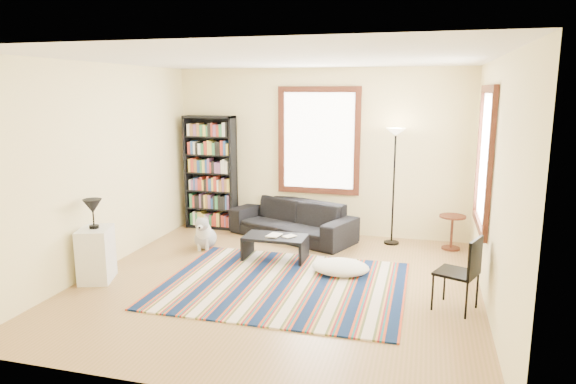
% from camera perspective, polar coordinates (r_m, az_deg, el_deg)
% --- Properties ---
extents(floor, '(5.00, 5.00, 0.10)m').
position_cam_1_polar(floor, '(6.71, -1.14, -10.49)').
color(floor, '#9E7248').
rests_on(floor, ground).
extents(ceiling, '(5.00, 5.00, 0.10)m').
position_cam_1_polar(ceiling, '(6.25, -1.25, 15.05)').
color(ceiling, white).
rests_on(ceiling, floor).
extents(wall_back, '(5.00, 0.10, 2.80)m').
position_cam_1_polar(wall_back, '(8.77, 3.53, 4.45)').
color(wall_back, '#FFF1AB').
rests_on(wall_back, floor).
extents(wall_front, '(5.00, 0.10, 2.80)m').
position_cam_1_polar(wall_front, '(3.99, -11.59, -4.03)').
color(wall_front, '#FFF1AB').
rests_on(wall_front, floor).
extents(wall_left, '(0.10, 5.00, 2.80)m').
position_cam_1_polar(wall_left, '(7.45, -20.39, 2.55)').
color(wall_left, '#FFF1AB').
rests_on(wall_left, floor).
extents(wall_right, '(0.10, 5.00, 2.80)m').
position_cam_1_polar(wall_right, '(6.12, 22.37, 0.65)').
color(wall_right, '#FFF1AB').
rests_on(wall_right, floor).
extents(window_back, '(1.20, 0.06, 1.60)m').
position_cam_1_polar(window_back, '(8.67, 3.44, 5.70)').
color(window_back, white).
rests_on(window_back, wall_back).
extents(window_right, '(0.06, 1.20, 1.60)m').
position_cam_1_polar(window_right, '(6.87, 21.05, 3.51)').
color(window_right, white).
rests_on(window_right, wall_right).
extents(rug, '(3.03, 2.42, 0.02)m').
position_cam_1_polar(rug, '(6.62, -0.49, -10.23)').
color(rug, '#0D1E41').
rests_on(rug, floor).
extents(sofa, '(2.28, 1.55, 0.62)m').
position_cam_1_polar(sofa, '(8.57, 0.46, -3.11)').
color(sofa, black).
rests_on(sofa, floor).
extents(bookshelf, '(0.90, 0.30, 2.00)m').
position_cam_1_polar(bookshelf, '(9.19, -8.59, 2.14)').
color(bookshelf, black).
rests_on(bookshelf, floor).
extents(coffee_table, '(0.98, 0.66, 0.36)m').
position_cam_1_polar(coffee_table, '(7.52, -1.42, -6.22)').
color(coffee_table, black).
rests_on(coffee_table, floor).
extents(book_a, '(0.21, 0.26, 0.02)m').
position_cam_1_polar(book_a, '(7.49, -2.16, -4.76)').
color(book_a, beige).
rests_on(book_a, coffee_table).
extents(book_b, '(0.22, 0.24, 0.01)m').
position_cam_1_polar(book_b, '(7.47, -0.21, -4.83)').
color(book_b, beige).
rests_on(book_b, coffee_table).
extents(floor_cushion, '(0.92, 0.80, 0.19)m').
position_cam_1_polar(floor_cushion, '(7.01, 5.86, -8.31)').
color(floor_cushion, silver).
rests_on(floor_cushion, floor).
extents(floor_lamp, '(0.40, 0.40, 1.86)m').
position_cam_1_polar(floor_lamp, '(8.28, 11.65, 0.54)').
color(floor_lamp, black).
rests_on(floor_lamp, floor).
extents(side_table, '(0.42, 0.42, 0.54)m').
position_cam_1_polar(side_table, '(8.37, 17.72, -4.30)').
color(side_table, '#4E2213').
rests_on(side_table, floor).
extents(folding_chair, '(0.54, 0.53, 0.86)m').
position_cam_1_polar(folding_chair, '(6.10, 18.18, -8.54)').
color(folding_chair, black).
rests_on(folding_chair, floor).
extents(white_cabinet, '(0.52, 0.60, 0.70)m').
position_cam_1_polar(white_cabinet, '(7.13, -20.54, -6.51)').
color(white_cabinet, white).
rests_on(white_cabinet, floor).
extents(table_lamp, '(0.26, 0.26, 0.38)m').
position_cam_1_polar(table_lamp, '(6.99, -20.84, -2.28)').
color(table_lamp, black).
rests_on(table_lamp, white_cabinet).
extents(dog, '(0.46, 0.59, 0.53)m').
position_cam_1_polar(dog, '(8.13, -9.17, -4.37)').
color(dog, '#ADADAD').
rests_on(dog, floor).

